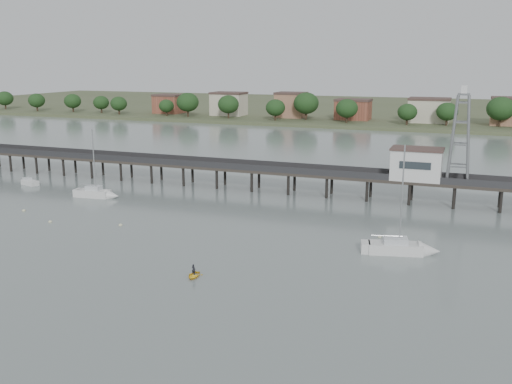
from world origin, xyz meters
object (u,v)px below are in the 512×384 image
sailboat_b (100,194)px  white_tender (30,183)px  pier (273,171)px  sailboat_c (407,249)px  yellow_dinghy (194,277)px  lattice_tower (460,139)px

sailboat_b → white_tender: bearing=162.6°
pier → sailboat_c: 38.12m
sailboat_c → white_tender: 73.97m
pier → sailboat_c: (26.77, -26.95, -3.16)m
sailboat_c → yellow_dinghy: 26.68m
lattice_tower → sailboat_c: size_ratio=1.08×
yellow_dinghy → pier: bearing=89.7°
sailboat_b → sailboat_c: size_ratio=0.88×
pier → white_tender: (-45.54, -11.42, -3.33)m
white_tender → yellow_dinghy: (51.17, -31.78, -0.46)m
pier → yellow_dinghy: bearing=-82.6°
sailboat_c → sailboat_b: bearing=154.9°
sailboat_b → white_tender: sailboat_b is taller
pier → lattice_tower: (31.50, 0.00, 7.31)m
lattice_tower → sailboat_c: (-4.73, -26.95, -10.46)m
sailboat_b → white_tender: size_ratio=3.06×
sailboat_c → white_tender: (-72.32, 15.53, -0.18)m
sailboat_b → yellow_dinghy: size_ratio=5.31×
lattice_tower → sailboat_b: (-58.11, -15.42, -10.46)m
white_tender → sailboat_c: bearing=4.4°
pier → yellow_dinghy: 43.73m
sailboat_c → yellow_dinghy: sailboat_c is taller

